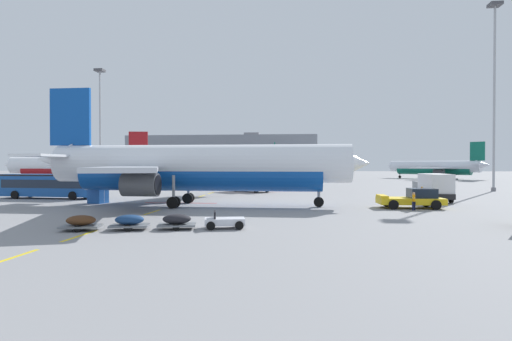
# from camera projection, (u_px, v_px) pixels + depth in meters

# --- Properties ---
(ground) EXTENTS (400.00, 400.00, 0.00)m
(ground) POSITION_uv_depth(u_px,v_px,m) (362.00, 193.00, 61.17)
(ground) COLOR gray
(apron_paint_markings) EXTENTS (8.00, 92.17, 0.01)m
(apron_paint_markings) POSITION_uv_depth(u_px,v_px,m) (208.00, 194.00, 58.97)
(apron_paint_markings) COLOR yellow
(apron_paint_markings) RESTS_ON ground
(airliner_foreground) EXTENTS (34.69, 34.63, 12.20)m
(airliner_foreground) POSITION_uv_depth(u_px,v_px,m) (195.00, 167.00, 42.56)
(airliner_foreground) COLOR white
(airliner_foreground) RESTS_ON ground
(pushback_tug) EXTENTS (6.07, 3.32, 2.08)m
(pushback_tug) POSITION_uv_depth(u_px,v_px,m) (413.00, 199.00, 40.18)
(pushback_tug) COLOR yellow
(pushback_tug) RESTS_ON ground
(airliner_mid_left) EXTENTS (29.19, 29.45, 10.32)m
(airliner_mid_left) POSITION_uv_depth(u_px,v_px,m) (274.00, 167.00, 128.32)
(airliner_mid_left) COLOR white
(airliner_mid_left) RESTS_ON ground
(airliner_far_center) EXTENTS (32.63, 32.08, 11.45)m
(airliner_far_center) POSITION_uv_depth(u_px,v_px,m) (80.00, 167.00, 91.97)
(airliner_far_center) COLOR white
(airliner_far_center) RESTS_ON ground
(airliner_far_right) EXTENTS (25.97, 23.97, 10.24)m
(airliner_far_right) POSITION_uv_depth(u_px,v_px,m) (435.00, 167.00, 119.63)
(airliner_far_right) COLOR silver
(airliner_far_right) RESTS_ON ground
(apron_shuttle_bus) EXTENTS (12.17, 3.59, 3.00)m
(apron_shuttle_bus) POSITION_uv_depth(u_px,v_px,m) (49.00, 184.00, 51.54)
(apron_shuttle_bus) COLOR #194C99
(apron_shuttle_bus) RESTS_ON ground
(catering_truck) EXTENTS (2.94, 7.11, 3.14)m
(catering_truck) POSITION_uv_depth(u_px,v_px,m) (433.00, 187.00, 47.58)
(catering_truck) COLOR black
(catering_truck) RESTS_ON ground
(fuel_service_truck) EXTENTS (6.98, 6.22, 3.14)m
(fuel_service_truck) POSITION_uv_depth(u_px,v_px,m) (250.00, 181.00, 64.22)
(fuel_service_truck) COLOR black
(fuel_service_truck) RESTS_ON ground
(baggage_train) EXTENTS (11.65, 3.86, 1.14)m
(baggage_train) POSITION_uv_depth(u_px,v_px,m) (154.00, 221.00, 27.00)
(baggage_train) COLOR silver
(baggage_train) RESTS_ON ground
(ground_crew_worker) EXTENTS (0.35, 0.65, 1.68)m
(ground_crew_worker) POSITION_uv_depth(u_px,v_px,m) (414.00, 200.00, 38.08)
(ground_crew_worker) COLOR #191E38
(ground_crew_worker) RESTS_ON ground
(uld_cargo_container) EXTENTS (1.91, 1.88, 1.60)m
(uld_cargo_container) POSITION_uv_depth(u_px,v_px,m) (98.00, 196.00, 45.31)
(uld_cargo_container) COLOR #194C9E
(uld_cargo_container) RESTS_ON ground
(apron_light_mast_near) EXTENTS (1.80, 1.80, 23.68)m
(apron_light_mast_near) POSITION_uv_depth(u_px,v_px,m) (100.00, 113.00, 85.67)
(apron_light_mast_near) COLOR slate
(apron_light_mast_near) RESTS_ON ground
(apron_light_mast_far) EXTENTS (1.80, 1.80, 29.33)m
(apron_light_mast_far) POSITION_uv_depth(u_px,v_px,m) (494.00, 77.00, 65.22)
(apron_light_mast_far) COLOR slate
(apron_light_mast_far) RESTS_ON ground
(terminal_satellite) EXTENTS (73.54, 27.35, 16.98)m
(terminal_satellite) POSITION_uv_depth(u_px,v_px,m) (225.00, 156.00, 171.06)
(terminal_satellite) COLOR gray
(terminal_satellite) RESTS_ON ground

